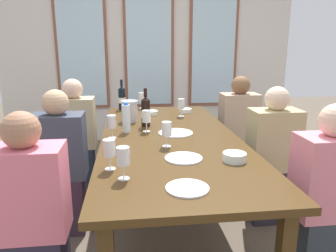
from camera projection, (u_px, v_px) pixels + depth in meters
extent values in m
plane|color=brown|center=(170.00, 223.00, 2.64)|extent=(12.00, 12.00, 0.00)
cube|color=silver|center=(149.00, 42.00, 4.68)|extent=(4.22, 0.06, 2.90)
cube|color=brown|center=(81.00, 42.00, 4.53)|extent=(0.72, 0.03, 1.88)
cube|color=silver|center=(81.00, 42.00, 4.51)|extent=(0.64, 0.01, 1.80)
cube|color=brown|center=(149.00, 42.00, 4.64)|extent=(0.72, 0.03, 1.88)
cube|color=silver|center=(149.00, 42.00, 4.62)|extent=(0.64, 0.01, 1.80)
cube|color=brown|center=(213.00, 42.00, 4.74)|extent=(0.72, 0.03, 1.88)
cube|color=silver|center=(214.00, 42.00, 4.73)|extent=(0.64, 0.01, 1.80)
cube|color=#442D13|center=(170.00, 139.00, 2.47)|extent=(1.02, 2.36, 0.04)
cube|color=#442D13|center=(120.00, 144.00, 3.55)|extent=(0.07, 0.07, 0.70)
cube|color=#442D13|center=(195.00, 142.00, 3.65)|extent=(0.07, 0.07, 0.70)
cylinder|color=white|center=(187.00, 188.00, 1.56)|extent=(0.21, 0.21, 0.01)
cylinder|color=white|center=(184.00, 158.00, 1.97)|extent=(0.23, 0.23, 0.01)
cylinder|color=white|center=(176.00, 133.00, 2.53)|extent=(0.27, 0.27, 0.01)
cylinder|color=silver|center=(130.00, 112.00, 2.91)|extent=(0.14, 0.14, 0.17)
cylinder|color=silver|center=(129.00, 102.00, 2.89)|extent=(0.16, 0.16, 0.02)
cylinder|color=black|center=(122.00, 99.00, 3.45)|extent=(0.07, 0.08, 0.22)
cone|color=black|center=(122.00, 88.00, 3.42)|extent=(0.07, 0.08, 0.02)
cylinder|color=black|center=(121.00, 83.00, 3.41)|extent=(0.03, 0.03, 0.08)
cylinder|color=white|center=(122.00, 100.00, 3.46)|extent=(0.08, 0.08, 0.06)
cylinder|color=black|center=(146.00, 113.00, 2.74)|extent=(0.08, 0.07, 0.23)
cone|color=black|center=(145.00, 99.00, 2.71)|extent=(0.08, 0.07, 0.02)
cylinder|color=black|center=(145.00, 93.00, 2.69)|extent=(0.03, 0.03, 0.08)
cylinder|color=white|center=(146.00, 114.00, 2.74)|extent=(0.08, 0.08, 0.06)
cylinder|color=white|center=(151.00, 113.00, 3.20)|extent=(0.14, 0.14, 0.04)
cylinder|color=white|center=(234.00, 157.00, 1.93)|extent=(0.14, 0.14, 0.05)
cylinder|color=white|center=(185.00, 111.00, 3.30)|extent=(0.13, 0.13, 0.04)
cylinder|color=white|center=(126.00, 119.00, 2.55)|extent=(0.06, 0.06, 0.22)
cylinder|color=blue|center=(126.00, 104.00, 2.52)|extent=(0.04, 0.04, 0.02)
cylinder|color=white|center=(110.00, 169.00, 1.81)|extent=(0.06, 0.06, 0.00)
cylinder|color=white|center=(110.00, 162.00, 1.80)|extent=(0.01, 0.01, 0.07)
cylinder|color=white|center=(109.00, 148.00, 1.78)|extent=(0.07, 0.07, 0.09)
cylinder|color=beige|center=(110.00, 154.00, 1.79)|extent=(0.06, 0.06, 0.02)
cylinder|color=white|center=(112.00, 138.00, 2.41)|extent=(0.06, 0.06, 0.00)
cylinder|color=white|center=(112.00, 133.00, 2.40)|extent=(0.01, 0.01, 0.07)
cylinder|color=white|center=(111.00, 122.00, 2.38)|extent=(0.07, 0.07, 0.09)
cylinder|color=#590C19|center=(112.00, 125.00, 2.39)|extent=(0.06, 0.06, 0.04)
cylinder|color=white|center=(147.00, 131.00, 2.59)|extent=(0.06, 0.06, 0.00)
cylinder|color=white|center=(147.00, 127.00, 2.58)|extent=(0.01, 0.01, 0.07)
cylinder|color=white|center=(146.00, 116.00, 2.56)|extent=(0.07, 0.07, 0.09)
cylinder|color=white|center=(181.00, 116.00, 3.13)|extent=(0.06, 0.06, 0.00)
cylinder|color=white|center=(181.00, 112.00, 3.12)|extent=(0.01, 0.01, 0.07)
cylinder|color=white|center=(181.00, 104.00, 3.10)|extent=(0.07, 0.07, 0.09)
cylinder|color=white|center=(124.00, 179.00, 1.68)|extent=(0.06, 0.06, 0.00)
cylinder|color=white|center=(124.00, 171.00, 1.67)|extent=(0.01, 0.01, 0.07)
cylinder|color=white|center=(123.00, 156.00, 1.65)|extent=(0.07, 0.07, 0.09)
cylinder|color=maroon|center=(123.00, 162.00, 1.66)|extent=(0.06, 0.06, 0.03)
cylinder|color=white|center=(167.00, 146.00, 2.21)|extent=(0.06, 0.06, 0.00)
cylinder|color=white|center=(167.00, 141.00, 2.20)|extent=(0.01, 0.01, 0.07)
cylinder|color=white|center=(167.00, 129.00, 2.18)|extent=(0.07, 0.07, 0.09)
cylinder|color=#590C19|center=(167.00, 134.00, 2.19)|extent=(0.06, 0.06, 0.02)
cylinder|color=white|center=(142.00, 108.00, 3.52)|extent=(0.06, 0.06, 0.00)
cylinder|color=white|center=(142.00, 105.00, 3.51)|extent=(0.01, 0.01, 0.07)
cylinder|color=white|center=(142.00, 97.00, 3.49)|extent=(0.07, 0.07, 0.09)
cylinder|color=#590C19|center=(142.00, 100.00, 3.50)|extent=(0.06, 0.06, 0.03)
cube|color=#362635|center=(64.00, 203.00, 2.50)|extent=(0.32, 0.24, 0.45)
cube|color=#393F4F|center=(59.00, 146.00, 2.39)|extent=(0.38, 0.24, 0.48)
sphere|color=tan|center=(55.00, 103.00, 2.31)|extent=(0.19, 0.19, 0.19)
cube|color=#2B2730|center=(269.00, 194.00, 2.66)|extent=(0.32, 0.24, 0.45)
cube|color=tan|center=(274.00, 140.00, 2.55)|extent=(0.38, 0.24, 0.48)
sphere|color=beige|center=(277.00, 99.00, 2.47)|extent=(0.19, 0.19, 0.19)
cube|color=#212739|center=(78.00, 168.00, 3.20)|extent=(0.32, 0.24, 0.45)
cube|color=tan|center=(75.00, 123.00, 3.09)|extent=(0.38, 0.24, 0.48)
sphere|color=beige|center=(72.00, 89.00, 3.01)|extent=(0.19, 0.19, 0.19)
cube|color=#382644|center=(237.00, 159.00, 3.46)|extent=(0.32, 0.24, 0.45)
cube|color=tan|center=(239.00, 117.00, 3.35)|extent=(0.38, 0.24, 0.48)
sphere|color=brown|center=(241.00, 85.00, 3.27)|extent=(0.19, 0.19, 0.19)
cube|color=pink|center=(28.00, 192.00, 1.65)|extent=(0.38, 0.24, 0.48)
sphere|color=#A07153|center=(21.00, 130.00, 1.57)|extent=(0.19, 0.19, 0.19)
cube|color=#2F363F|center=(320.00, 247.00, 1.96)|extent=(0.32, 0.24, 0.45)
cube|color=pink|center=(329.00, 176.00, 1.84)|extent=(0.38, 0.24, 0.48)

